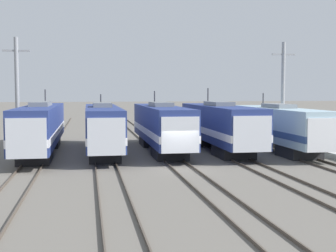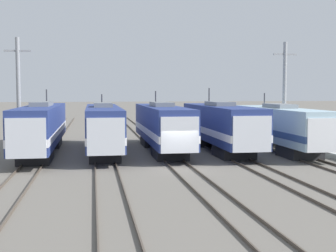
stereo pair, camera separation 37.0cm
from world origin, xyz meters
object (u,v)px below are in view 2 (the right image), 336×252
object	(u,v)px
locomotive_center	(162,126)
locomotive_far_right	(282,127)
locomotive_far_left	(41,127)
locomotive_center_left	(103,128)
locomotive_center_right	(221,126)
catenary_tower_left	(18,92)
catenary_tower_right	(284,92)

from	to	relation	value
locomotive_center	locomotive_far_right	world-z (taller)	locomotive_center
locomotive_far_left	locomotive_far_right	bearing A→B (deg)	-5.18
locomotive_center_left	locomotive_center_right	distance (m)	10.04
catenary_tower_left	catenary_tower_right	bearing A→B (deg)	0.00
catenary_tower_left	locomotive_center_right	bearing A→B (deg)	-14.70
locomotive_far_left	locomotive_center	distance (m)	10.04
locomotive_center_right	catenary_tower_left	world-z (taller)	catenary_tower_left
locomotive_center	locomotive_center_right	distance (m)	5.05
locomotive_far_left	locomotive_center_right	world-z (taller)	locomotive_center_right
catenary_tower_right	locomotive_far_left	bearing A→B (deg)	-170.25
locomotive_center	locomotive_center_left	bearing A→B (deg)	-174.88
locomotive_center_left	locomotive_center	size ratio (longest dim) A/B	1.00
catenary_tower_left	catenary_tower_right	world-z (taller)	same
catenary_tower_right	locomotive_center_right	bearing A→B (deg)	-149.18
locomotive_center_right	catenary_tower_right	bearing A→B (deg)	30.82
locomotive_far_left	locomotive_center_right	bearing A→B (deg)	-2.53
catenary_tower_left	locomotive_center_left	bearing A→B (deg)	-31.28
locomotive_center	catenary_tower_right	bearing A→B (deg)	17.60
locomotive_far_right	catenary_tower_left	bearing A→B (deg)	165.69
catenary_tower_right	locomotive_center_left	bearing A→B (deg)	-165.82
locomotive_center_right	locomotive_far_right	world-z (taller)	locomotive_center_right
locomotive_center_right	locomotive_far_right	xyz separation A→B (m)	(5.02, -1.15, -0.09)
locomotive_center	catenary_tower_left	bearing A→B (deg)	162.00
locomotive_far_left	catenary_tower_left	distance (m)	5.40
locomotive_far_left	catenary_tower_left	xyz separation A→B (m)	(-2.34, 3.90, 2.92)
locomotive_center	locomotive_far_right	bearing A→B (deg)	-9.61
locomotive_center_left	locomotive_far_right	xyz separation A→B (m)	(15.06, -1.25, -0.07)
locomotive_center_right	catenary_tower_right	world-z (taller)	catenary_tower_right
locomotive_center_right	locomotive_center_left	bearing A→B (deg)	179.46
locomotive_far_right	catenary_tower_right	distance (m)	6.98
locomotive_far_right	catenary_tower_right	bearing A→B (deg)	65.28
locomotive_center_right	locomotive_far_right	size ratio (longest dim) A/B	1.04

